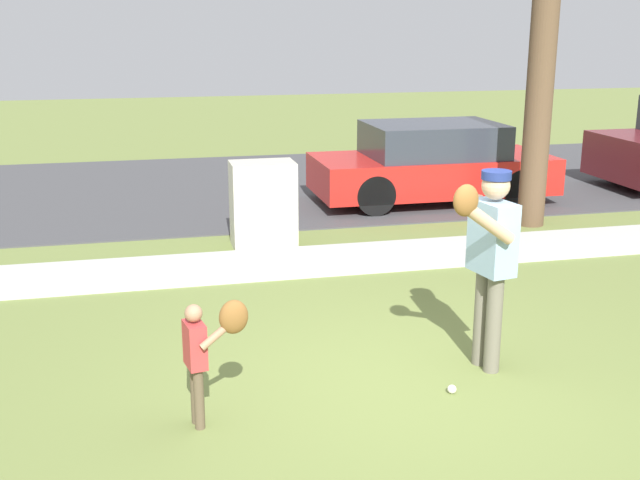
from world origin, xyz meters
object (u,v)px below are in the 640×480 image
at_px(utility_cabinet, 263,204).
at_px(parked_hatchback_red, 432,164).
at_px(baseball, 452,389).
at_px(person_child, 206,344).
at_px(person_adult, 489,249).
at_px(street_tree_near, 546,15).

bearing_deg(utility_cabinet, parked_hatchback_red, 32.56).
relative_size(baseball, parked_hatchback_red, 0.02).
bearing_deg(parked_hatchback_red, person_child, -122.58).
height_order(person_adult, street_tree_near, street_tree_near).
bearing_deg(person_adult, parked_hatchback_red, -117.54).
bearing_deg(utility_cabinet, person_adult, -74.10).
bearing_deg(street_tree_near, person_adult, -121.97).
bearing_deg(baseball, person_child, -177.51).
relative_size(person_adult, parked_hatchback_red, 0.44).
xyz_separation_m(person_child, baseball, (2.01, 0.09, -0.63)).
distance_m(utility_cabinet, parked_hatchback_red, 3.83).
distance_m(person_adult, street_tree_near, 5.80).
relative_size(person_adult, utility_cabinet, 1.53).
xyz_separation_m(person_child, street_tree_near, (5.35, 5.11, 2.41)).
relative_size(person_child, parked_hatchback_red, 0.26).
relative_size(person_child, street_tree_near, 0.18).
bearing_deg(parked_hatchback_red, utility_cabinet, -147.44).
xyz_separation_m(person_child, parked_hatchback_red, (4.44, 6.94, -0.01)).
bearing_deg(person_child, baseball, -8.04).
bearing_deg(person_adult, street_tree_near, -132.50).
distance_m(person_child, baseball, 2.11).
height_order(person_adult, parked_hatchback_red, person_adult).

